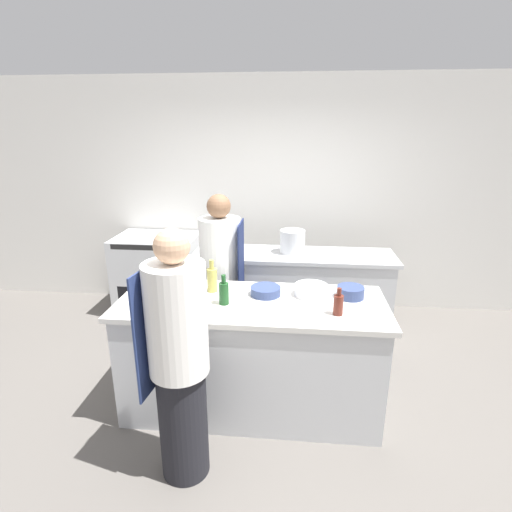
% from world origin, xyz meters
% --- Properties ---
extents(ground_plane, '(16.00, 16.00, 0.00)m').
position_xyz_m(ground_plane, '(0.00, 0.00, 0.00)').
color(ground_plane, '#605B56').
extents(wall_back, '(8.00, 0.06, 2.80)m').
position_xyz_m(wall_back, '(0.00, 2.13, 1.40)').
color(wall_back, silver).
rests_on(wall_back, ground_plane).
extents(prep_counter, '(2.05, 0.81, 0.94)m').
position_xyz_m(prep_counter, '(0.00, 0.00, 0.47)').
color(prep_counter, silver).
rests_on(prep_counter, ground_plane).
extents(pass_counter, '(2.12, 0.60, 0.94)m').
position_xyz_m(pass_counter, '(0.31, 1.25, 0.47)').
color(pass_counter, silver).
rests_on(pass_counter, ground_plane).
extents(oven_range, '(0.98, 0.71, 0.95)m').
position_xyz_m(oven_range, '(-1.35, 1.73, 0.48)').
color(oven_range, silver).
rests_on(oven_range, ground_plane).
extents(chef_at_prep_near, '(0.40, 0.38, 1.67)m').
position_xyz_m(chef_at_prep_near, '(-0.37, -0.71, 0.84)').
color(chef_at_prep_near, black).
rests_on(chef_at_prep_near, ground_plane).
extents(chef_at_stove, '(0.40, 0.39, 1.63)m').
position_xyz_m(chef_at_stove, '(-0.37, 0.74, 0.81)').
color(chef_at_stove, black).
rests_on(chef_at_stove, ground_plane).
extents(bottle_olive_oil, '(0.07, 0.07, 0.20)m').
position_xyz_m(bottle_olive_oil, '(0.63, -0.17, 1.01)').
color(bottle_olive_oil, '#5B2319').
rests_on(bottle_olive_oil, prep_counter).
extents(bottle_vinegar, '(0.08, 0.08, 0.27)m').
position_xyz_m(bottle_vinegar, '(-0.34, 0.16, 1.04)').
color(bottle_vinegar, '#B2A84C').
rests_on(bottle_vinegar, prep_counter).
extents(bottle_wine, '(0.07, 0.07, 0.23)m').
position_xyz_m(bottle_wine, '(-0.20, -0.07, 1.03)').
color(bottle_wine, '#19471E').
rests_on(bottle_wine, prep_counter).
extents(bottle_cooking_oil, '(0.08, 0.08, 0.21)m').
position_xyz_m(bottle_cooking_oil, '(-0.55, -0.18, 1.02)').
color(bottle_cooking_oil, '#2D5175').
rests_on(bottle_cooking_oil, prep_counter).
extents(bowl_mixing_large, '(0.26, 0.26, 0.09)m').
position_xyz_m(bowl_mixing_large, '(0.46, 0.16, 0.98)').
color(bowl_mixing_large, white).
rests_on(bowl_mixing_large, prep_counter).
extents(bowl_prep_small, '(0.24, 0.24, 0.07)m').
position_xyz_m(bowl_prep_small, '(0.10, 0.13, 0.97)').
color(bowl_prep_small, navy).
rests_on(bowl_prep_small, prep_counter).
extents(bowl_ceramic_blue, '(0.21, 0.21, 0.09)m').
position_xyz_m(bowl_ceramic_blue, '(0.76, 0.15, 0.98)').
color(bowl_ceramic_blue, navy).
rests_on(bowl_ceramic_blue, prep_counter).
extents(bowl_wooden_salad, '(0.18, 0.18, 0.08)m').
position_xyz_m(bowl_wooden_salad, '(-0.51, -0.03, 0.98)').
color(bowl_wooden_salad, '#B7BABC').
rests_on(bowl_wooden_salad, prep_counter).
extents(cup, '(0.07, 0.07, 0.10)m').
position_xyz_m(cup, '(-0.72, -0.17, 0.98)').
color(cup, '#B2382D').
rests_on(cup, prep_counter).
extents(stockpot, '(0.26, 0.26, 0.24)m').
position_xyz_m(stockpot, '(0.29, 1.28, 1.06)').
color(stockpot, silver).
rests_on(stockpot, pass_counter).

